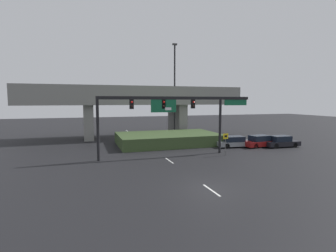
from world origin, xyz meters
The scene contains 10 objects.
ground_plane centered at (0.00, 0.00, 0.00)m, with size 160.00×160.00×0.00m, color black.
lane_markings centered at (0.00, 12.88, 0.00)m, with size 0.14×47.17×0.01m.
signal_gantry centered at (1.15, 10.38, 5.15)m, with size 16.84×0.44×6.31m.
speed_limit_sign centered at (6.41, 8.77, 1.60)m, with size 0.60×0.11×2.46m.
highway_light_pole_near centered at (5.73, 23.33, 7.68)m, with size 0.70×0.36×14.61m.
overpass_bridge centered at (0.00, 26.33, 5.71)m, with size 34.23×7.54×8.08m.
grass_embankment centered at (2.85, 17.74, 0.73)m, with size 13.32×8.15×1.46m.
parked_sedan_near_right centered at (10.28, 13.17, 0.64)m, with size 4.84×2.28×1.37m.
parked_sedan_mid_right centered at (13.43, 12.21, 0.68)m, with size 4.73×2.13×1.49m.
parked_sedan_far_right centered at (15.90, 11.34, 0.66)m, with size 4.56×1.97×1.44m.
Camera 1 is at (-7.84, -15.62, 5.88)m, focal length 28.00 mm.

